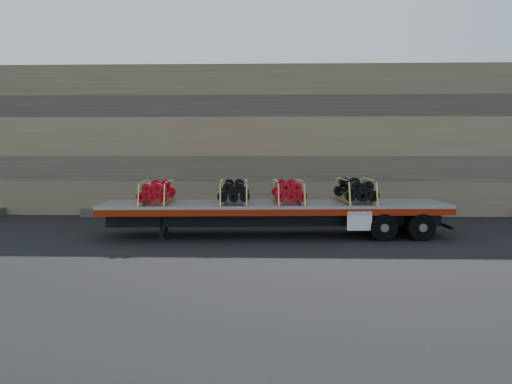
% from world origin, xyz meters
% --- Properties ---
extents(ground, '(120.00, 120.00, 0.00)m').
position_xyz_m(ground, '(0.00, 0.00, 0.00)').
color(ground, black).
rests_on(ground, ground).
extents(rock_wall, '(44.00, 3.00, 7.00)m').
position_xyz_m(rock_wall, '(0.00, 6.50, 3.50)').
color(rock_wall, '#7A6B54').
rests_on(rock_wall, ground).
extents(trailer, '(12.32, 3.10, 1.22)m').
position_xyz_m(trailer, '(0.29, -0.35, 0.61)').
color(trailer, '#AAADB2').
rests_on(trailer, ground).
extents(bundle_front, '(1.18, 2.16, 0.74)m').
position_xyz_m(bundle_front, '(-3.87, -0.61, 1.59)').
color(bundle_front, '#AE0915').
rests_on(bundle_front, trailer).
extents(bundle_midfront, '(1.21, 2.21, 0.76)m').
position_xyz_m(bundle_midfront, '(-1.14, -0.44, 1.60)').
color(bundle_midfront, black).
rests_on(bundle_midfront, trailer).
extents(bundle_midrear, '(1.20, 2.20, 0.76)m').
position_xyz_m(bundle_midrear, '(0.80, -0.31, 1.60)').
color(bundle_midrear, '#AE0915').
rests_on(bundle_midrear, trailer).
extents(bundle_rear, '(1.27, 2.34, 0.80)m').
position_xyz_m(bundle_rear, '(3.20, -0.16, 1.62)').
color(bundle_rear, black).
rests_on(bundle_rear, trailer).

